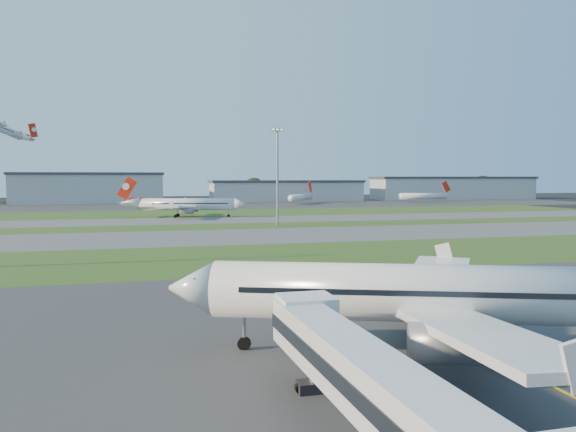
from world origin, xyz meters
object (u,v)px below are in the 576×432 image
object	(u,v)px
airliner_parked	(446,295)
jet_bridge	(385,395)
mini_jet_near	(301,197)
light_mast_centre	(277,170)
airliner_taxiing	(186,205)
mini_jet_far	(424,196)

from	to	relation	value
airliner_parked	jet_bridge	bearing A→B (deg)	-107.00
mini_jet_near	light_mast_centre	size ratio (longest dim) A/B	0.93
mini_jet_near	light_mast_centre	bearing A→B (deg)	-162.22
airliner_taxiing	mini_jet_near	xyz separation A→B (m)	(60.02, 76.64, -0.83)
mini_jet_near	jet_bridge	bearing A→B (deg)	-158.44
airliner_taxiing	jet_bridge	bearing A→B (deg)	100.54
jet_bridge	mini_jet_far	distance (m)	271.82
airliner_taxiing	mini_jet_far	distance (m)	147.63
jet_bridge	light_mast_centre	world-z (taller)	light_mast_centre
jet_bridge	mini_jet_near	bearing A→B (deg)	74.98
mini_jet_far	light_mast_centre	world-z (taller)	light_mast_centre
light_mast_centre	airliner_taxiing	bearing A→B (deg)	118.85
airliner_taxiing	light_mast_centre	distance (m)	44.77
airliner_parked	mini_jet_near	distance (m)	229.23
airliner_parked	airliner_taxiing	distance (m)	146.70
jet_bridge	mini_jet_far	bearing A→B (deg)	61.60
mini_jet_near	light_mast_centre	world-z (taller)	light_mast_centre
airliner_taxiing	airliner_parked	bearing A→B (deg)	104.86
airliner_taxiing	mini_jet_far	bearing A→B (deg)	-136.30
jet_bridge	mini_jet_near	size ratio (longest dim) A/B	1.12
mini_jet_near	mini_jet_far	size ratio (longest dim) A/B	0.84
jet_bridge	mini_jet_far	xyz separation A→B (m)	(129.30, 239.10, -0.73)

